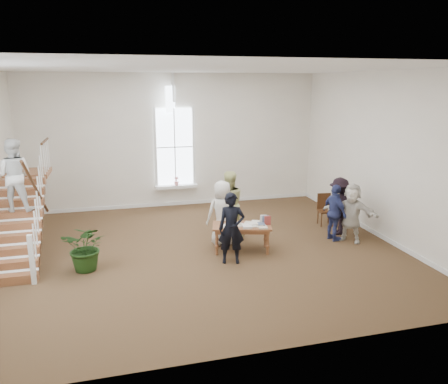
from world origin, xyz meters
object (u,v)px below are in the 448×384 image
object	(u,v)px
elderly_woman	(222,213)
woman_cluster_a	(335,213)
woman_cluster_c	(351,213)
library_table	(243,228)
police_officer	(232,228)
floor_plant	(87,247)
side_chair	(325,208)
person_yellow	(228,204)
woman_cluster_b	(339,206)

from	to	relation	value
elderly_woman	woman_cluster_a	size ratio (longest dim) A/B	1.11
woman_cluster_a	woman_cluster_c	bearing A→B (deg)	-127.02
woman_cluster_a	library_table	bearing A→B (deg)	83.75
elderly_woman	woman_cluster_c	bearing A→B (deg)	165.05
police_officer	floor_plant	world-z (taller)	police_officer
elderly_woman	side_chair	bearing A→B (deg)	-169.92
person_yellow	woman_cluster_c	size ratio (longest dim) A/B	1.17
side_chair	floor_plant	bearing A→B (deg)	-158.24
library_table	side_chair	size ratio (longest dim) A/B	1.69
person_yellow	woman_cluster_a	size ratio (longest dim) A/B	1.20
person_yellow	woman_cluster_a	xyz separation A→B (m)	(2.70, -0.98, -0.16)
woman_cluster_c	side_chair	size ratio (longest dim) A/B	1.69
library_table	elderly_woman	world-z (taller)	elderly_woman
elderly_woman	woman_cluster_c	xyz separation A→B (m)	(3.38, -0.68, -0.06)
woman_cluster_a	woman_cluster_b	xyz separation A→B (m)	(0.38, 0.45, 0.04)
person_yellow	floor_plant	world-z (taller)	person_yellow
library_table	woman_cluster_c	bearing A→B (deg)	13.19
person_yellow	woman_cluster_b	distance (m)	3.13
woman_cluster_a	person_yellow	bearing A→B (deg)	60.90
elderly_woman	police_officer	bearing A→B (deg)	81.85
floor_plant	library_table	bearing A→B (deg)	3.59
library_table	floor_plant	world-z (taller)	floor_plant
woman_cluster_b	floor_plant	size ratio (longest dim) A/B	1.45
elderly_woman	woman_cluster_c	world-z (taller)	elderly_woman
elderly_woman	side_chair	size ratio (longest dim) A/B	1.81
woman_cluster_b	floor_plant	bearing A→B (deg)	-65.20
library_table	person_yellow	distance (m)	1.16
woman_cluster_c	side_chair	distance (m)	1.53
library_table	elderly_woman	distance (m)	0.76
person_yellow	library_table	bearing A→B (deg)	95.46
library_table	person_yellow	xyz separation A→B (m)	(-0.08, 1.11, 0.32)
woman_cluster_c	elderly_woman	bearing A→B (deg)	-144.19
person_yellow	floor_plant	xyz separation A→B (m)	(-3.69, -1.35, -0.37)
floor_plant	woman_cluster_a	bearing A→B (deg)	3.31
elderly_woman	woman_cluster_b	size ratio (longest dim) A/B	1.06
elderly_woman	woman_cluster_a	bearing A→B (deg)	167.34
side_chair	woman_cluster_b	bearing A→B (deg)	-82.83
elderly_woman	person_yellow	size ratio (longest dim) A/B	0.92
library_table	police_officer	size ratio (longest dim) A/B	0.94
woman_cluster_b	floor_plant	distance (m)	6.83
person_yellow	woman_cluster_a	bearing A→B (deg)	161.63
police_officer	floor_plant	size ratio (longest dim) A/B	1.53
woman_cluster_b	elderly_woman	bearing A→B (deg)	-72.61
police_officer	woman_cluster_a	xyz separation A→B (m)	(3.10, 0.77, -0.08)
floor_plant	side_chair	bearing A→B (deg)	13.86
police_officer	woman_cluster_c	xyz separation A→B (m)	(3.48, 0.57, -0.05)
floor_plant	woman_cluster_b	bearing A→B (deg)	6.90
woman_cluster_b	side_chair	world-z (taller)	woman_cluster_b
police_officer	woman_cluster_c	world-z (taller)	police_officer
library_table	woman_cluster_b	world-z (taller)	woman_cluster_b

